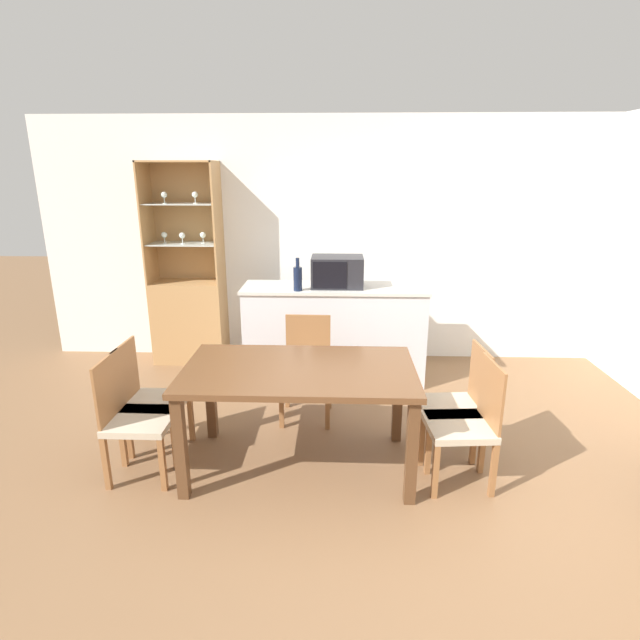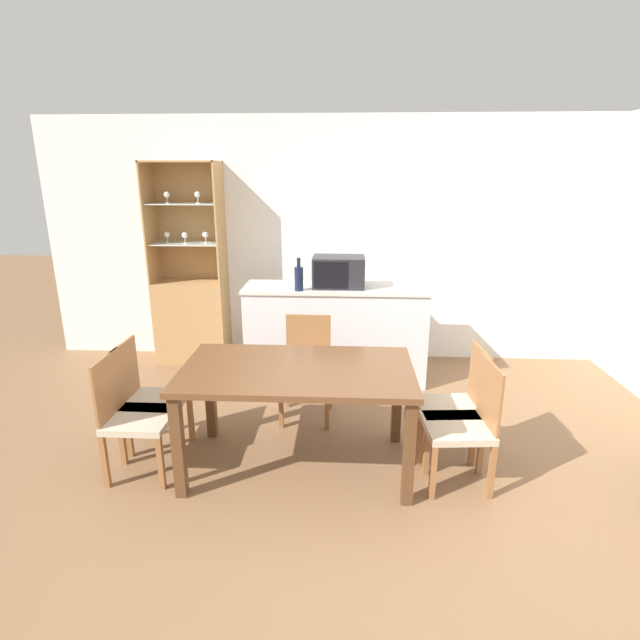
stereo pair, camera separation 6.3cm
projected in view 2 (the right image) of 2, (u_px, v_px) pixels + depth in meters
ground_plane at (368, 502)px, 3.15m from camera, size 18.00×18.00×0.00m
wall_back at (362, 242)px, 5.30m from camera, size 6.80×0.06×2.55m
kitchen_counter at (335, 333)px, 4.89m from camera, size 1.76×0.54×0.95m
display_cabinet at (192, 306)px, 5.37m from camera, size 0.75×0.39×2.10m
dining_table at (297, 381)px, 3.36m from camera, size 1.55×0.88×0.75m
dining_chair_side_right_near at (464, 425)px, 3.25m from camera, size 0.44×0.44×0.85m
dining_chair_side_right_far at (455, 406)px, 3.50m from camera, size 0.44×0.44×0.85m
dining_chair_side_left_near at (134, 416)px, 3.36m from camera, size 0.41×0.41×0.85m
dining_chair_head_far at (307, 369)px, 4.16m from camera, size 0.42×0.42×0.85m
dining_chair_side_left_far at (149, 399)px, 3.61m from camera, size 0.42×0.42×0.85m
microwave at (339, 272)px, 4.71m from camera, size 0.49×0.35×0.29m
wine_bottle at (299, 278)px, 4.56m from camera, size 0.08×0.08×0.30m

